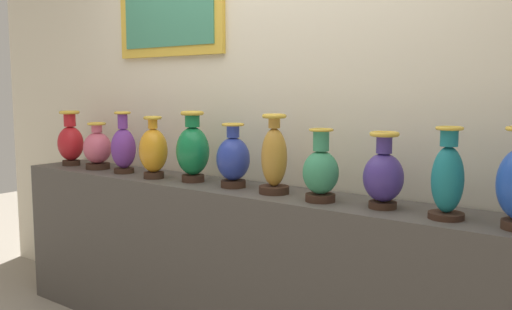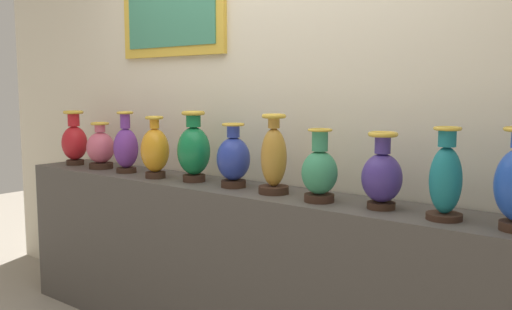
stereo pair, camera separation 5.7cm
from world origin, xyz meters
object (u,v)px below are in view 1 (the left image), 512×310
vase_crimson (71,141)px  vase_teal (448,179)px  vase_emerald (193,150)px  vase_cobalt (233,159)px  vase_amber (153,151)px  vase_jade (321,172)px  vase_indigo (383,175)px  vase_violet (123,148)px  vase_ochre (274,159)px  vase_rose (97,149)px

vase_crimson → vase_teal: size_ratio=1.00×
vase_emerald → vase_cobalt: size_ratio=1.17×
vase_emerald → vase_amber: bearing=-169.0°
vase_jade → vase_teal: (0.59, 0.01, 0.02)m
vase_cobalt → vase_indigo: vase_cobalt is taller
vase_emerald → vase_jade: size_ratio=1.17×
vase_violet → vase_teal: vase_violet is taller
vase_cobalt → vase_ochre: vase_ochre is taller
vase_cobalt → vase_rose: bearing=-179.4°
vase_jade → vase_teal: 0.59m
vase_cobalt → vase_jade: (0.57, -0.04, -0.01)m
vase_rose → vase_indigo: (2.03, 0.01, 0.01)m
vase_crimson → vase_ochre: size_ratio=0.94×
vase_amber → vase_jade: 1.14m
vase_teal → vase_ochre: bearing=178.4°
vase_crimson → vase_rose: (0.30, 0.00, -0.03)m
vase_violet → vase_teal: bearing=-0.4°
vase_indigo → vase_jade: bearing=-172.8°
vase_violet → vase_amber: size_ratio=1.05×
vase_rose → vase_emerald: vase_emerald is taller
vase_rose → vase_ochre: (1.44, 0.00, 0.04)m
vase_rose → vase_amber: (0.59, -0.04, 0.03)m
vase_cobalt → vase_crimson: bearing=-179.4°
vase_ochre → vase_jade: (0.29, -0.03, -0.04)m
vase_amber → vase_indigo: vase_amber is taller
vase_crimson → vase_cobalt: 1.46m
vase_indigo → vase_teal: bearing=-6.1°
vase_crimson → vase_ochre: bearing=0.1°
vase_cobalt → vase_teal: (1.16, -0.04, 0.01)m
vase_indigo → vase_teal: size_ratio=0.90×
vase_violet → vase_ochre: (1.16, 0.01, 0.02)m
vase_jade → vase_indigo: vase_jade is taller
vase_jade → vase_amber: bearing=-179.5°
vase_rose → vase_emerald: size_ratio=0.77×
vase_violet → vase_amber: vase_violet is taller
vase_emerald → vase_indigo: vase_emerald is taller
vase_violet → vase_indigo: vase_violet is taller
vase_crimson → vase_violet: (0.58, -0.01, -0.01)m
vase_amber → vase_ochre: bearing=2.7°
vase_rose → vase_violet: size_ratio=0.80×
vase_amber → vase_cobalt: vase_amber is taller
vase_crimson → vase_cobalt: (1.46, 0.02, -0.01)m
vase_jade → vase_emerald: bearing=177.1°
vase_indigo → vase_crimson: bearing=-179.7°
vase_crimson → vase_rose: size_ratio=1.23×
vase_amber → vase_indigo: (1.44, 0.05, -0.02)m
vase_amber → vase_cobalt: bearing=5.2°
vase_amber → vase_ochre: size_ratio=0.91×
vase_crimson → vase_amber: 0.88m
vase_cobalt → vase_ochre: (0.28, -0.01, 0.03)m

